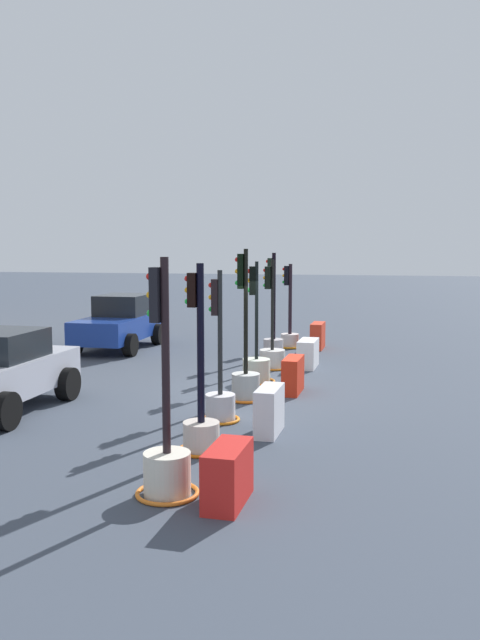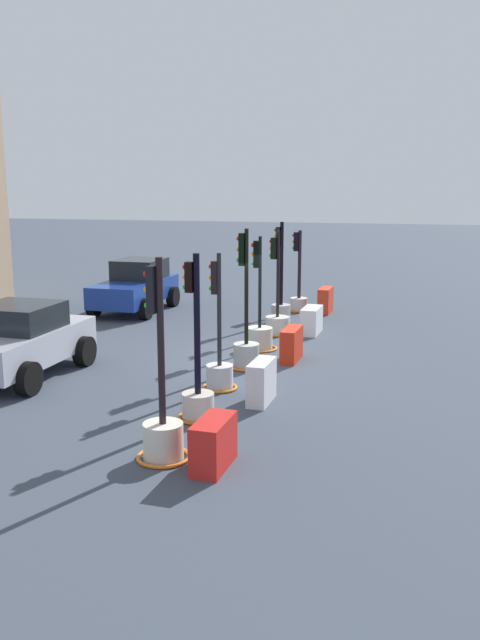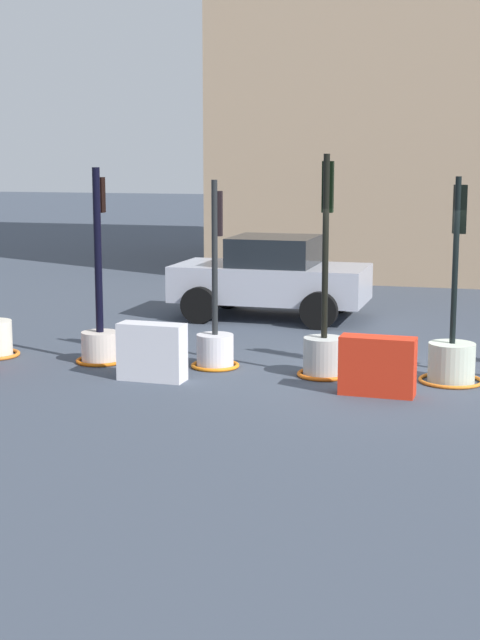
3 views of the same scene
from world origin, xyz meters
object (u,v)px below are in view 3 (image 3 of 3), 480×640
at_px(traffic_light_3, 324,340).
at_px(traffic_light_4, 452,351).
at_px(traffic_light_1, 100,328).
at_px(construction_barrier_1, 152,352).
at_px(traffic_light_2, 215,337).
at_px(car_silver_hatchback, 272,277).
at_px(construction_barrier_2, 377,366).

relative_size(traffic_light_3, traffic_light_4, 1.11).
height_order(traffic_light_1, construction_barrier_1, traffic_light_1).
relative_size(traffic_light_2, construction_barrier_1, 2.89).
height_order(traffic_light_4, construction_barrier_1, traffic_light_4).
xyz_separation_m(traffic_light_1, traffic_light_2, (1.87, 0.13, -0.07)).
bearing_deg(traffic_light_1, car_silver_hatchback, 70.75).
relative_size(construction_barrier_1, car_silver_hatchback, 0.26).
xyz_separation_m(traffic_light_4, car_silver_hatchback, (-3.81, 4.70, 0.36)).
bearing_deg(construction_barrier_1, traffic_light_4, 13.48).
xyz_separation_m(traffic_light_3, construction_barrier_2, (0.91, -0.93, -0.13)).
relative_size(traffic_light_2, traffic_light_3, 0.88).
distance_m(traffic_light_3, traffic_light_4, 1.87).
xyz_separation_m(traffic_light_4, construction_barrier_2, (-0.95, -1.03, -0.06)).
xyz_separation_m(traffic_light_3, traffic_light_4, (1.87, 0.10, -0.08)).
distance_m(traffic_light_1, traffic_light_3, 3.62).
bearing_deg(traffic_light_4, traffic_light_1, -179.10).
relative_size(traffic_light_4, construction_barrier_1, 2.97).
bearing_deg(traffic_light_4, traffic_light_3, -176.80).
bearing_deg(traffic_light_2, traffic_light_1, -175.98).
distance_m(traffic_light_4, car_silver_hatchback, 6.06).
xyz_separation_m(construction_barrier_1, car_silver_hatchback, (0.45, 5.72, 0.40)).
relative_size(traffic_light_1, construction_barrier_1, 3.07).
xyz_separation_m(traffic_light_1, traffic_light_4, (5.48, 0.09, -0.09)).
relative_size(traffic_light_2, construction_barrier_2, 2.76).
xyz_separation_m(traffic_light_2, construction_barrier_2, (2.66, -1.08, -0.08)).
relative_size(traffic_light_2, traffic_light_4, 0.97).
bearing_deg(construction_barrier_1, traffic_light_1, 142.67).
height_order(traffic_light_3, traffic_light_4, traffic_light_3).
bearing_deg(traffic_light_1, construction_barrier_2, -11.80).
height_order(traffic_light_2, traffic_light_4, traffic_light_4).
height_order(traffic_light_3, car_silver_hatchback, traffic_light_3).
bearing_deg(traffic_light_4, car_silver_hatchback, 129.06).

